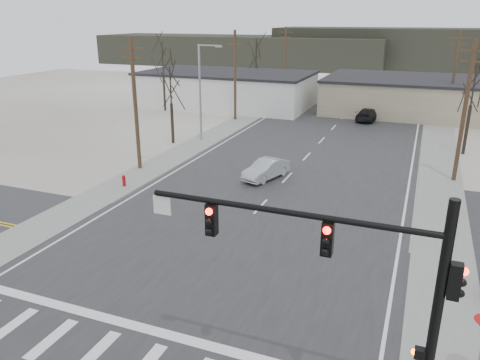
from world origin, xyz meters
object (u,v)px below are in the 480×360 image
object	(u,v)px
traffic_signal_mast	(365,276)
fire_hydrant	(124,181)
sedan_crossing	(266,169)
car_far_a	(368,114)
car_far_b	(365,88)

from	to	relation	value
traffic_signal_mast	fire_hydrant	bearing A→B (deg)	141.87
sedan_crossing	car_far_a	bearing A→B (deg)	97.53
car_far_a	car_far_b	distance (m)	22.33
fire_hydrant	car_far_a	size ratio (longest dim) A/B	0.18
sedan_crossing	car_far_a	world-z (taller)	car_far_a
traffic_signal_mast	car_far_a	world-z (taller)	traffic_signal_mast
car_far_b	traffic_signal_mast	bearing A→B (deg)	-102.11
fire_hydrant	car_far_a	distance (m)	31.87
traffic_signal_mast	car_far_b	size ratio (longest dim) A/B	2.25
traffic_signal_mast	fire_hydrant	xyz separation A→B (m)	(-18.09, 14.20, -4.22)
traffic_signal_mast	car_far_a	xyz separation A→B (m)	(-4.88, 43.21, -3.92)
sedan_crossing	car_far_a	distance (m)	24.12
traffic_signal_mast	car_far_a	size ratio (longest dim) A/B	1.82
sedan_crossing	fire_hydrant	bearing A→B (deg)	-130.70
sedan_crossing	car_far_a	size ratio (longest dim) A/B	0.87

